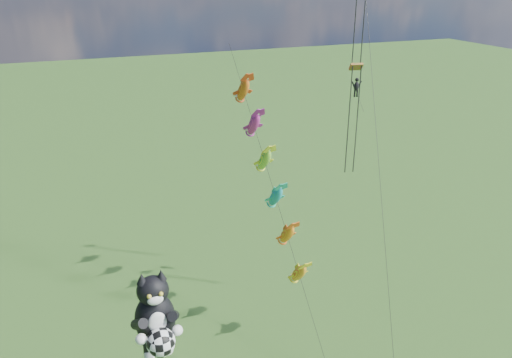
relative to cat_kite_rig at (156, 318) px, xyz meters
name	(u,v)px	position (x,y,z in m)	size (l,w,h in m)	color
cat_kite_rig	(156,318)	(0.00, 0.00, 0.00)	(2.70, 4.20, 11.54)	brown
fish_windsock_rig	(270,179)	(10.52, 9.33, 2.85)	(2.10, 15.89, 20.68)	brown
parafoil_rig	(359,75)	(17.15, 8.75, 10.22)	(5.98, 16.81, 28.21)	brown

